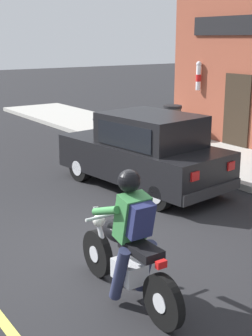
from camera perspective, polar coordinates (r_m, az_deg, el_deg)
ground_plane at (r=7.08m, az=-3.91°, el=-9.74°), size 80.00×80.00×0.00m
sidewalk_curb at (r=12.38m, az=9.66°, el=1.52°), size 2.60×22.00×0.14m
motorcycle_with_rider at (r=5.51m, az=0.27°, el=-9.65°), size 0.56×2.02×1.62m
car_hatchback at (r=9.63m, az=2.24°, el=1.98°), size 2.04×3.93×1.57m
trash_bin at (r=13.97m, az=5.63°, el=5.64°), size 0.56×0.56×0.98m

